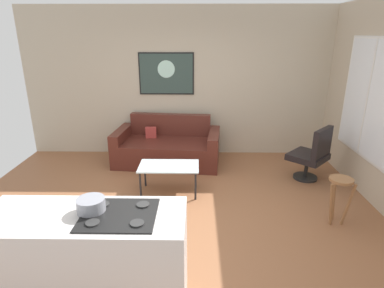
% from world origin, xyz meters
% --- Properties ---
extents(ground, '(6.40, 6.40, 0.04)m').
position_xyz_m(ground, '(0.00, 0.00, -0.02)').
color(ground, '#905A3A').
extents(back_wall, '(6.40, 0.05, 2.80)m').
position_xyz_m(back_wall, '(0.00, 2.42, 1.40)').
color(back_wall, '#BDB098').
rests_on(back_wall, ground).
extents(couch, '(1.98, 1.12, 0.85)m').
position_xyz_m(couch, '(-0.44, 1.87, 0.29)').
color(couch, '#51221A').
rests_on(couch, ground).
extents(coffee_table, '(0.89, 0.51, 0.44)m').
position_xyz_m(coffee_table, '(-0.31, 0.65, 0.40)').
color(coffee_table, silver).
rests_on(coffee_table, ground).
extents(armchair, '(0.77, 0.77, 0.91)m').
position_xyz_m(armchair, '(1.98, 1.13, 0.45)').
color(armchair, black).
rests_on(armchair, ground).
extents(bar_stool, '(0.33, 0.33, 0.62)m').
position_xyz_m(bar_stool, '(1.88, -0.14, 0.47)').
color(bar_stool, '#905F3A').
rests_on(bar_stool, ground).
extents(kitchen_counter, '(1.67, 0.64, 0.95)m').
position_xyz_m(kitchen_counter, '(-0.82, -1.49, 0.46)').
color(kitchen_counter, silver).
rests_on(kitchen_counter, ground).
extents(mixing_bowl, '(0.23, 0.23, 0.12)m').
position_xyz_m(mixing_bowl, '(-0.76, -1.44, 0.98)').
color(mixing_bowl, '#8E919B').
rests_on(mixing_bowl, kitchen_counter).
extents(wall_painting, '(1.04, 0.03, 0.78)m').
position_xyz_m(wall_painting, '(-0.48, 2.38, 1.59)').
color(wall_painting, black).
extents(window, '(0.03, 1.47, 1.72)m').
position_xyz_m(window, '(2.59, 0.90, 1.41)').
color(window, silver).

